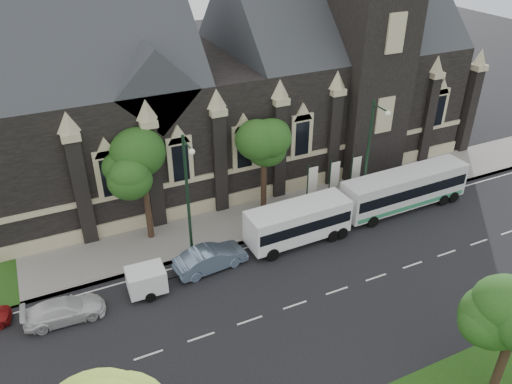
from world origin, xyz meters
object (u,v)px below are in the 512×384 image
banner_flag_left (311,183)px  tour_coach (405,189)px  car_far_white (64,310)px  shuttle_bus (298,221)px  tree_walk_right (265,141)px  sedan (211,258)px  tree_walk_left (145,166)px  banner_flag_right (354,172)px  street_lamp_mid (188,193)px  banner_flag_center (333,178)px  box_trailer (146,280)px  street_lamp_near (370,152)px

banner_flag_left → tour_coach: banner_flag_left is taller
car_far_white → shuttle_bus: bearing=-83.8°
tree_walk_right → sedan: tree_walk_right is taller
tree_walk_left → banner_flag_right: bearing=-6.0°
banner_flag_left → shuttle_bus: (-2.90, -3.28, -0.71)m
street_lamp_mid → banner_flag_center: size_ratio=2.25×
banner_flag_left → banner_flag_center: bearing=0.0°
box_trailer → car_far_white: (-4.90, -0.17, -0.35)m
tour_coach → street_lamp_near: bearing=160.5°
tour_coach → banner_flag_left: bearing=155.6°
banner_flag_center → box_trailer: size_ratio=1.19×
banner_flag_left → box_trailer: banner_flag_left is taller
street_lamp_mid → banner_flag_center: bearing=8.8°
tree_walk_left → shuttle_bus: size_ratio=1.01×
banner_flag_right → tour_coach: banner_flag_right is taller
tour_coach → sedan: size_ratio=2.21×
banner_flag_right → box_trailer: size_ratio=1.19×
street_lamp_near → sedan: street_lamp_near is taller
sedan → banner_flag_right: bearing=-81.7°
banner_flag_center → street_lamp_near: bearing=-48.1°
tour_coach → banner_flag_center: bearing=147.4°
banner_flag_left → banner_flag_center: 2.00m
street_lamp_mid → box_trailer: street_lamp_mid is taller
banner_flag_center → street_lamp_mid: bearing=-171.2°
tree_walk_left → tour_coach: size_ratio=0.71×
sedan → banner_flag_left: bearing=-76.0°
street_lamp_near → banner_flag_left: street_lamp_near is taller
banner_flag_center → banner_flag_right: bearing=0.0°
banner_flag_left → banner_flag_center: size_ratio=1.00×
tree_walk_right → banner_flag_left: 4.92m
banner_flag_left → sedan: 10.35m
banner_flag_center → tree_walk_right: bearing=161.4°
box_trailer → street_lamp_mid: bearing=32.9°
banner_flag_left → street_lamp_mid: bearing=-169.5°
banner_flag_left → shuttle_bus: bearing=-131.5°
tree_walk_right → street_lamp_near: bearing=-28.1°
sedan → car_far_white: size_ratio=1.07×
banner_flag_left → banner_flag_center: same height
street_lamp_mid → banner_flag_left: (10.29, 1.91, -2.73)m
tour_coach → banner_flag_right: bearing=132.4°
banner_flag_left → banner_flag_right: bearing=0.0°
tree_walk_right → sedan: 9.75m
sedan → car_far_white: 9.35m
sedan → tree_walk_left: bearing=19.3°
tree_walk_left → shuttle_bus: 11.21m
sedan → box_trailer: bearing=91.4°
tree_walk_left → shuttle_bus: tree_walk_left is taller
tour_coach → shuttle_bus: bearing=-178.9°
street_lamp_near → banner_flag_left: size_ratio=2.25×
tree_walk_left → street_lamp_near: bearing=-12.9°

